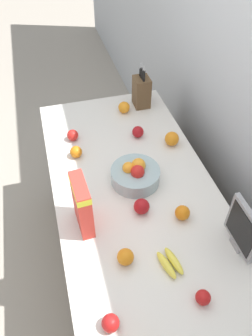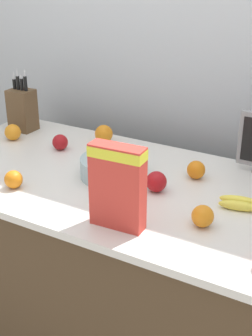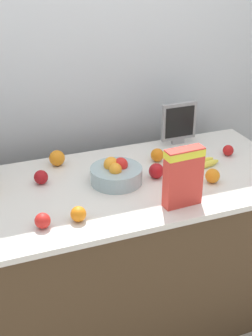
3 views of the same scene
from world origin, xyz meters
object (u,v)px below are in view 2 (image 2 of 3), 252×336
at_px(orange_front_left, 13,132).
at_px(orange_mid_right, 14,179).
at_px(banana_bunch, 239,203).
at_px(apple_middle, 156,182).
at_px(orange_front_right, 196,170).
at_px(orange_back_center, 104,134).
at_px(orange_near_bowl, 203,216).
at_px(apple_rear, 60,142).
at_px(fruit_bowl, 113,165).
at_px(knife_block, 22,109).
at_px(cereal_box, 117,183).

bearing_deg(orange_front_left, orange_mid_right, -47.42).
xyz_separation_m(banana_bunch, apple_middle, (-0.33, -0.04, 0.02)).
relative_size(orange_front_right, orange_back_center, 0.86).
relative_size(orange_front_left, orange_back_center, 0.91).
distance_m(orange_front_left, orange_near_bowl, 1.18).
xyz_separation_m(apple_rear, orange_near_bowl, (0.85, -0.32, 0.00)).
distance_m(fruit_bowl, orange_front_left, 0.67).
bearing_deg(knife_block, apple_rear, -20.64).
xyz_separation_m(fruit_bowl, banana_bunch, (0.55, 0.00, -0.03)).
distance_m(cereal_box, apple_rear, 0.76).
distance_m(banana_bunch, orange_front_left, 1.21).
xyz_separation_m(orange_front_left, orange_front_right, (0.97, 0.04, -0.00)).
distance_m(apple_rear, orange_near_bowl, 0.91).
height_order(fruit_bowl, orange_near_bowl, fruit_bowl).
relative_size(fruit_bowl, orange_front_right, 3.58).
bearing_deg(orange_near_bowl, apple_rear, 159.56).
xyz_separation_m(cereal_box, orange_front_right, (0.09, 0.49, -0.12)).
relative_size(banana_bunch, orange_front_right, 2.15).
bearing_deg(orange_back_center, apple_middle, -36.64).
height_order(knife_block, orange_mid_right, knife_block).
bearing_deg(orange_near_bowl, orange_front_left, 165.16).
distance_m(cereal_box, fruit_bowl, 0.41).
xyz_separation_m(knife_block, apple_rear, (0.34, -0.13, -0.08)).
height_order(apple_rear, orange_front_left, orange_front_left).
bearing_deg(orange_front_left, apple_rear, 3.16).
relative_size(apple_rear, orange_back_center, 0.84).
bearing_deg(banana_bunch, fruit_bowl, -179.48).
distance_m(knife_block, orange_back_center, 0.48).
bearing_deg(banana_bunch, apple_rear, 172.33).
distance_m(orange_front_left, orange_front_right, 0.97).
relative_size(banana_bunch, apple_rear, 2.20).
distance_m(orange_near_bowl, orange_front_right, 0.38).
bearing_deg(orange_mid_right, banana_bunch, 19.37).
xyz_separation_m(apple_rear, orange_back_center, (0.13, 0.18, 0.01)).
height_order(orange_front_right, orange_back_center, orange_back_center).
xyz_separation_m(cereal_box, banana_bunch, (0.33, 0.34, -0.15)).
bearing_deg(cereal_box, orange_back_center, 122.41).
bearing_deg(knife_block, orange_near_bowl, -20.50).
distance_m(apple_rear, orange_mid_right, 0.43).
height_order(fruit_bowl, orange_front_right, fruit_bowl).
xyz_separation_m(banana_bunch, orange_back_center, (-0.79, 0.31, 0.03)).
relative_size(banana_bunch, orange_front_left, 2.03).
height_order(orange_mid_right, orange_back_center, orange_back_center).
relative_size(apple_middle, orange_near_bowl, 1.06).
relative_size(cereal_box, orange_front_right, 3.88).
height_order(apple_middle, apple_rear, apple_middle).
bearing_deg(knife_block, orange_front_left, -69.50).
distance_m(knife_block, orange_front_right, 1.03).
bearing_deg(apple_middle, apple_rear, 164.87).
height_order(knife_block, orange_back_center, knife_block).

